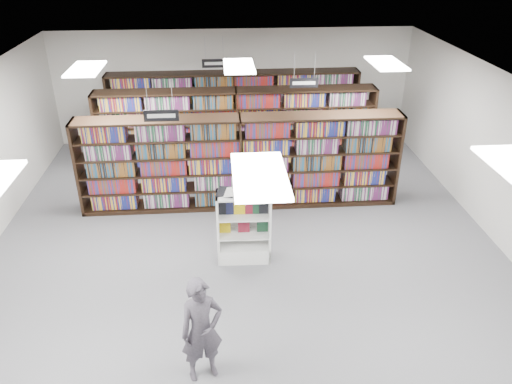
{
  "coord_description": "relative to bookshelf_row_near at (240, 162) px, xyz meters",
  "views": [
    {
      "loc": [
        -0.42,
        -7.95,
        5.58
      ],
      "look_at": [
        0.23,
        0.5,
        1.1
      ],
      "focal_mm": 35.0,
      "sensor_mm": 36.0,
      "label": 1
    }
  ],
  "objects": [
    {
      "name": "endcap_display",
      "position": [
        -0.04,
        -2.06,
        -0.58
      ],
      "size": [
        1.0,
        0.52,
        1.39
      ],
      "rotation": [
        0.0,
        0.0,
        -0.03
      ],
      "color": "silver",
      "rests_on": "floor"
    },
    {
      "name": "ceiling",
      "position": [
        0.0,
        -2.0,
        2.15
      ],
      "size": [
        10.0,
        12.0,
        0.1
      ],
      "primitive_type": "cube",
      "color": "white",
      "rests_on": "wall_back"
    },
    {
      "name": "aisle_sign_center",
      "position": [
        -0.5,
        3.0,
        1.48
      ],
      "size": [
        0.65,
        0.02,
        0.8
      ],
      "color": "#B2B2B7",
      "rests_on": "ceiling"
    },
    {
      "name": "troffer_back_left",
      "position": [
        -3.0,
        0.0,
        2.11
      ],
      "size": [
        0.6,
        1.2,
        0.04
      ],
      "primitive_type": "cube",
      "color": "white",
      "rests_on": "ceiling"
    },
    {
      "name": "bookshelf_row_mid",
      "position": [
        0.0,
        2.0,
        0.0
      ],
      "size": [
        7.0,
        0.6,
        2.1
      ],
      "color": "black",
      "rests_on": "floor"
    },
    {
      "name": "aisle_sign_right",
      "position": [
        1.5,
        1.0,
        1.48
      ],
      "size": [
        0.65,
        0.02,
        0.8
      ],
      "color": "#B2B2B7",
      "rests_on": "ceiling"
    },
    {
      "name": "aisle_sign_left",
      "position": [
        -1.5,
        -1.0,
        1.48
      ],
      "size": [
        0.65,
        0.02,
        0.8
      ],
      "color": "#B2B2B7",
      "rests_on": "ceiling"
    },
    {
      "name": "troffer_back_center",
      "position": [
        0.0,
        0.0,
        2.11
      ],
      "size": [
        0.6,
        1.2,
        0.04
      ],
      "primitive_type": "cube",
      "color": "white",
      "rests_on": "ceiling"
    },
    {
      "name": "wall_back",
      "position": [
        0.0,
        4.0,
        0.55
      ],
      "size": [
        10.0,
        0.1,
        3.2
      ],
      "primitive_type": "cube",
      "color": "silver",
      "rests_on": "ground"
    },
    {
      "name": "bookshelf_row_far",
      "position": [
        0.0,
        3.7,
        0.0
      ],
      "size": [
        7.0,
        0.6,
        2.1
      ],
      "color": "black",
      "rests_on": "floor"
    },
    {
      "name": "open_book",
      "position": [
        -0.18,
        -2.04,
        0.36
      ],
      "size": [
        0.76,
        0.53,
        0.13
      ],
      "rotation": [
        0.0,
        0.0,
        -0.2
      ],
      "color": "black",
      "rests_on": "endcap_display"
    },
    {
      "name": "troffer_back_right",
      "position": [
        3.0,
        0.0,
        2.11
      ],
      "size": [
        0.6,
        1.2,
        0.04
      ],
      "primitive_type": "cube",
      "color": "white",
      "rests_on": "ceiling"
    },
    {
      "name": "bookshelf_row_near",
      "position": [
        0.0,
        0.0,
        0.0
      ],
      "size": [
        7.0,
        0.6,
        2.1
      ],
      "color": "black",
      "rests_on": "floor"
    },
    {
      "name": "troffer_front_center",
      "position": [
        0.0,
        -5.0,
        2.11
      ],
      "size": [
        0.6,
        1.2,
        0.04
      ],
      "primitive_type": "cube",
      "color": "white",
      "rests_on": "ceiling"
    },
    {
      "name": "shopper",
      "position": [
        -0.76,
        -4.86,
        -0.24
      ],
      "size": [
        0.68,
        0.55,
        1.62
      ],
      "primitive_type": "imported",
      "rotation": [
        0.0,
        0.0,
        0.31
      ],
      "color": "#4D4852",
      "rests_on": "floor"
    },
    {
      "name": "floor",
      "position": [
        0.0,
        -2.0,
        -1.05
      ],
      "size": [
        12.0,
        12.0,
        0.0
      ],
      "primitive_type": "plane",
      "color": "#59595E",
      "rests_on": "ground"
    }
  ]
}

